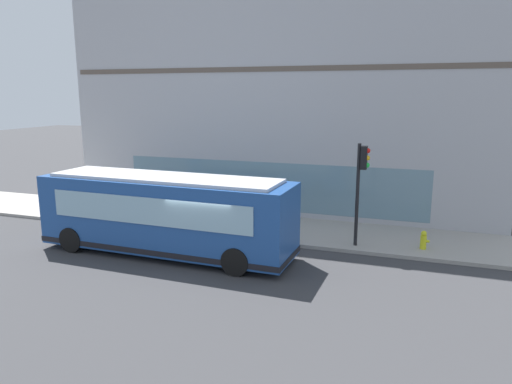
{
  "coord_description": "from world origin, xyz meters",
  "views": [
    {
      "loc": [
        -15.26,
        -7.06,
        6.14
      ],
      "look_at": [
        3.05,
        -0.68,
        2.09
      ],
      "focal_mm": 33.3,
      "sensor_mm": 36.0,
      "label": 1
    }
  ],
  "objects": [
    {
      "name": "city_bus_nearside",
      "position": [
        0.26,
        2.04,
        1.55
      ],
      "size": [
        2.81,
        10.1,
        3.07
      ],
      "color": "#1E478C",
      "rests_on": "ground"
    },
    {
      "name": "building_corner",
      "position": [
        10.48,
        0.0,
        6.58
      ],
      "size": [
        7.54,
        21.93,
        13.18
      ],
      "color": "#A8A8AD",
      "rests_on": "ground"
    },
    {
      "name": "pedestrian_by_light_pole",
      "position": [
        3.5,
        8.55,
        1.04
      ],
      "size": [
        0.32,
        0.32,
        1.56
      ],
      "color": "#3F8C4C",
      "rests_on": "sidewalk_curb"
    },
    {
      "name": "fire_hydrant",
      "position": [
        3.65,
        -7.41,
        0.51
      ],
      "size": [
        0.35,
        0.35,
        0.74
      ],
      "color": "gold",
      "rests_on": "sidewalk_curb"
    },
    {
      "name": "sidewalk_curb",
      "position": [
        4.67,
        0.0,
        0.07
      ],
      "size": [
        4.13,
        40.0,
        0.15
      ],
      "primitive_type": "cube",
      "color": "#9E9991",
      "rests_on": "ground"
    },
    {
      "name": "pedestrian_near_hydrant",
      "position": [
        5.66,
        1.57,
        1.16
      ],
      "size": [
        0.32,
        0.32,
        1.75
      ],
      "color": "#99994C",
      "rests_on": "sidewalk_curb"
    },
    {
      "name": "newspaper_vending_box",
      "position": [
        5.57,
        5.75,
        0.6
      ],
      "size": [
        0.44,
        0.42,
        0.9
      ],
      "color": "#263F99",
      "rests_on": "sidewalk_curb"
    },
    {
      "name": "traffic_light_near_corner",
      "position": [
        3.26,
        -4.95,
        3.0
      ],
      "size": [
        0.32,
        0.49,
        4.09
      ],
      "color": "black",
      "rests_on": "sidewalk_curb"
    },
    {
      "name": "ground",
      "position": [
        0.0,
        0.0,
        0.0
      ],
      "size": [
        120.0,
        120.0,
        0.0
      ],
      "primitive_type": "plane",
      "color": "#38383A"
    }
  ]
}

